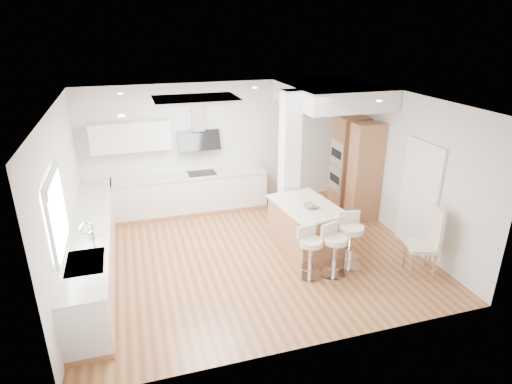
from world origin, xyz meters
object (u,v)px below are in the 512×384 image
object	(u,v)px
peninsula	(305,226)
bar_stool_c	(350,238)
dining_chair	(429,238)
bar_stool_b	(334,248)
bar_stool_a	(310,250)

from	to	relation	value
peninsula	bar_stool_c	distance (m)	0.95
bar_stool_c	dining_chair	bearing A→B (deg)	-18.45
peninsula	bar_stool_b	xyz separation A→B (m)	(0.08, -1.00, 0.06)
dining_chair	peninsula	bearing A→B (deg)	157.71
bar_stool_c	dining_chair	size ratio (longest dim) A/B	0.82
peninsula	bar_stool_a	distance (m)	1.00
peninsula	bar_stool_c	xyz separation A→B (m)	(0.48, -0.82, 0.10)
dining_chair	bar_stool_a	bearing A→B (deg)	-174.56
peninsula	bar_stool_a	world-z (taller)	peninsula
bar_stool_a	dining_chair	world-z (taller)	dining_chair
bar_stool_a	bar_stool_b	distance (m)	0.40
bar_stool_a	dining_chair	bearing A→B (deg)	-22.57
dining_chair	bar_stool_c	bearing A→B (deg)	172.19
bar_stool_b	bar_stool_c	world-z (taller)	bar_stool_c
bar_stool_a	bar_stool_c	xyz separation A→B (m)	(0.80, 0.12, 0.05)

